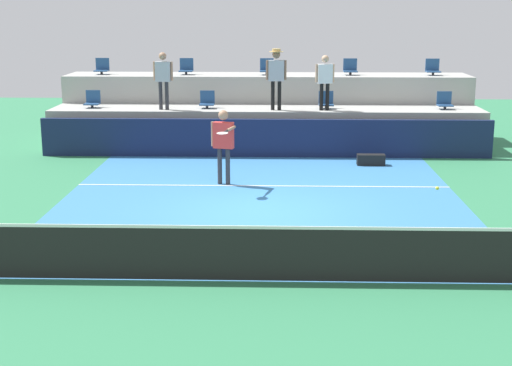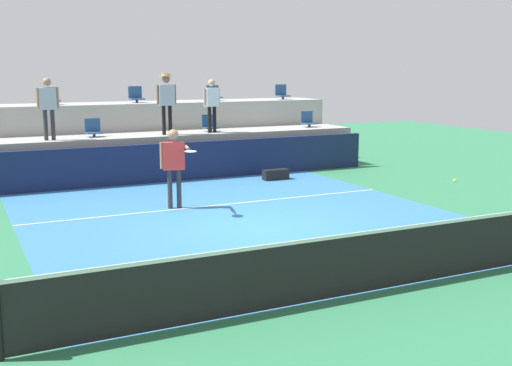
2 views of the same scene
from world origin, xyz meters
The scene contains 22 objects.
ground_plane centered at (0.00, 0.00, 0.00)m, with size 40.00×40.00×0.00m, color #2D754C.
court_inner_paint centered at (0.00, 1.00, 0.00)m, with size 9.00×10.00×0.01m, color teal.
court_service_line centered at (0.00, 2.40, 0.01)m, with size 9.00×0.06×0.00m, color white.
tennis_net centered at (0.00, -4.00, 0.50)m, with size 10.48×0.08×1.07m.
sponsor_backboard centered at (0.00, 6.00, 0.55)m, with size 13.00×0.16×1.10m, color #141E42.
seating_tier_lower centered at (0.00, 7.30, 0.62)m, with size 13.00×1.80×1.25m, color #9E9E99.
seating_tier_upper centered at (0.00, 9.10, 1.05)m, with size 13.00×1.80×2.10m, color #9E9E99.
stadium_chair_lower_far_left centered at (-5.28, 7.23, 1.46)m, with size 0.44×0.40×0.52m.
stadium_chair_lower_left centered at (-1.79, 7.23, 1.46)m, with size 0.44×0.40×0.52m.
stadium_chair_lower_right centered at (1.80, 7.23, 1.46)m, with size 0.44×0.40×0.52m.
stadium_chair_lower_far_right centered at (5.35, 7.23, 1.46)m, with size 0.44×0.40×0.52m.
stadium_chair_upper_far_left centered at (-5.38, 9.03, 2.31)m, with size 0.44×0.40×0.52m.
stadium_chair_upper_left centered at (-2.62, 9.03, 2.31)m, with size 0.44×0.40×0.52m.
stadium_chair_upper_center centered at (-0.02, 9.03, 2.31)m, with size 0.44×0.40×0.52m.
stadium_chair_upper_right centered at (2.67, 9.03, 2.31)m, with size 0.44×0.40×0.52m.
stadium_chair_upper_far_right centered at (5.31, 9.03, 2.31)m, with size 0.44×0.40×0.52m.
tennis_player centered at (-0.96, 2.53, 1.13)m, with size 0.62×1.32×1.83m.
spectator_in_white centered at (-3.05, 6.85, 2.27)m, with size 0.59×0.24×1.69m.
spectator_with_hat centered at (0.30, 6.85, 2.36)m, with size 0.61×0.43×1.80m.
spectator_leaning_on_rail centered at (1.72, 6.85, 2.21)m, with size 0.57×0.25×1.61m.
tennis_ball centered at (3.26, -1.90, 1.03)m, with size 0.07×0.07×0.07m.
equipment_bag centered at (2.92, 4.93, 0.15)m, with size 0.76×0.28×0.30m, color black.
Camera 1 is at (0.37, -14.98, 4.23)m, focal length 51.78 mm.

